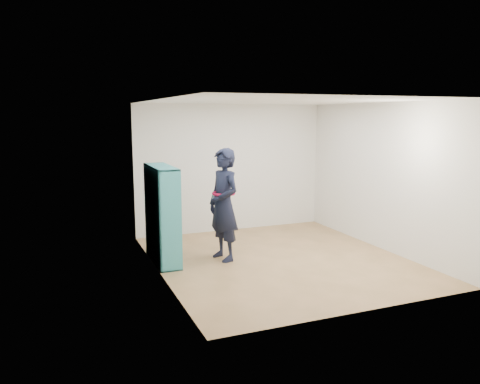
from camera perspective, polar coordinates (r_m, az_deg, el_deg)
name	(u,v)px	position (r m, az deg, el deg)	size (l,w,h in m)	color
floor	(280,260)	(7.90, 4.88, -8.22)	(4.50, 4.50, 0.00)	olive
ceiling	(282,101)	(7.53, 5.16, 10.99)	(4.50, 4.50, 0.00)	white
wall_left	(159,190)	(6.94, -9.87, 0.27)	(0.02, 4.50, 2.60)	white
wall_right	(381,177)	(8.69, 16.86, 1.82)	(0.02, 4.50, 2.60)	white
wall_back	(231,168)	(9.65, -1.05, 2.93)	(4.00, 0.02, 2.60)	white
wall_front	(367,208)	(5.72, 15.27, -1.85)	(4.00, 0.02, 2.60)	white
bookshelf	(161,216)	(7.69, -9.66, -2.89)	(0.34, 1.18, 1.58)	teal
person	(224,205)	(7.68, -2.00, -1.54)	(0.59, 0.76, 1.85)	black
smartphone	(213,197)	(7.66, -3.25, -0.65)	(0.03, 0.09, 0.12)	silver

